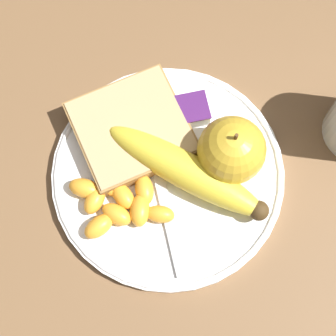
{
  "coord_description": "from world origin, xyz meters",
  "views": [
    {
      "loc": [
        0.04,
        0.17,
        0.59
      ],
      "look_at": [
        0.0,
        0.0,
        0.03
      ],
      "focal_mm": 60.0,
      "sensor_mm": 36.0,
      "label": 1
    }
  ],
  "objects_px": {
    "fork": "(159,178)",
    "jam_packet": "(189,111)",
    "plate": "(168,174)",
    "bread_slice": "(132,129)",
    "apple": "(231,149)",
    "banana": "(187,172)"
  },
  "relations": [
    {
      "from": "bread_slice",
      "to": "jam_packet",
      "type": "distance_m",
      "value": 0.07
    },
    {
      "from": "plate",
      "to": "bread_slice",
      "type": "xyz_separation_m",
      "value": [
        0.03,
        -0.05,
        0.02
      ]
    },
    {
      "from": "jam_packet",
      "to": "fork",
      "type": "bearing_deg",
      "value": 54.1
    },
    {
      "from": "plate",
      "to": "fork",
      "type": "distance_m",
      "value": 0.01
    },
    {
      "from": "fork",
      "to": "jam_packet",
      "type": "distance_m",
      "value": 0.08
    },
    {
      "from": "fork",
      "to": "jam_packet",
      "type": "bearing_deg",
      "value": -36.7
    },
    {
      "from": "jam_packet",
      "to": "banana",
      "type": "bearing_deg",
      "value": 75.45
    },
    {
      "from": "plate",
      "to": "jam_packet",
      "type": "height_order",
      "value": "jam_packet"
    },
    {
      "from": "apple",
      "to": "bread_slice",
      "type": "height_order",
      "value": "apple"
    },
    {
      "from": "plate",
      "to": "fork",
      "type": "xyz_separation_m",
      "value": [
        0.01,
        0.0,
        0.01
      ]
    },
    {
      "from": "apple",
      "to": "plate",
      "type": "bearing_deg",
      "value": 0.83
    },
    {
      "from": "plate",
      "to": "fork",
      "type": "bearing_deg",
      "value": 20.95
    },
    {
      "from": "banana",
      "to": "plate",
      "type": "bearing_deg",
      "value": -22.67
    },
    {
      "from": "banana",
      "to": "jam_packet",
      "type": "height_order",
      "value": "banana"
    },
    {
      "from": "bread_slice",
      "to": "plate",
      "type": "bearing_deg",
      "value": 117.93
    },
    {
      "from": "apple",
      "to": "banana",
      "type": "bearing_deg",
      "value": 10.53
    },
    {
      "from": "jam_packet",
      "to": "apple",
      "type": "bearing_deg",
      "value": 116.2
    },
    {
      "from": "plate",
      "to": "bread_slice",
      "type": "relative_size",
      "value": 1.83
    },
    {
      "from": "banana",
      "to": "bread_slice",
      "type": "distance_m",
      "value": 0.08
    },
    {
      "from": "plate",
      "to": "banana",
      "type": "relative_size",
      "value": 1.54
    },
    {
      "from": "plate",
      "to": "fork",
      "type": "relative_size",
      "value": 1.39
    },
    {
      "from": "bread_slice",
      "to": "fork",
      "type": "xyz_separation_m",
      "value": [
        -0.02,
        0.06,
        -0.01
      ]
    }
  ]
}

